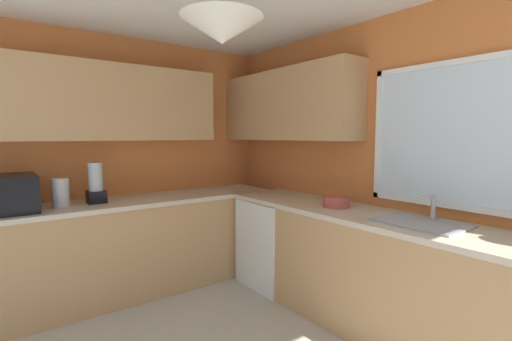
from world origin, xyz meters
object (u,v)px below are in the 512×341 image
at_px(dishwasher, 277,242).
at_px(bowl, 336,202).
at_px(kettle, 61,193).
at_px(blender_appliance, 96,185).
at_px(sink_assembly, 421,222).
at_px(microwave, 10,194).

distance_m(dishwasher, bowl, 0.90).
bearing_deg(kettle, blender_appliance, 94.04).
bearing_deg(dishwasher, bowl, 2.34).
bearing_deg(sink_assembly, dishwasher, -178.57).
height_order(microwave, kettle, microwave).
bearing_deg(kettle, microwave, -93.30).
distance_m(sink_assembly, blender_appliance, 2.66).
relative_size(kettle, sink_assembly, 0.43).
bearing_deg(sink_assembly, bowl, -179.47).
relative_size(microwave, sink_assembly, 0.85).
height_order(kettle, bowl, kettle).
distance_m(microwave, sink_assembly, 3.07).
height_order(dishwasher, microwave, microwave).
relative_size(microwave, bowl, 2.11).
distance_m(dishwasher, kettle, 2.02).
height_order(kettle, blender_appliance, blender_appliance).
height_order(microwave, sink_assembly, microwave).
relative_size(dishwasher, microwave, 1.78).
height_order(sink_assembly, blender_appliance, blender_appliance).
xyz_separation_m(sink_assembly, bowl, (-0.74, -0.01, 0.03)).
distance_m(microwave, kettle, 0.35).
bearing_deg(microwave, dishwasher, 73.11).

